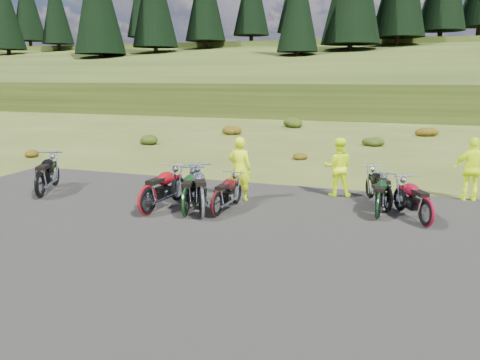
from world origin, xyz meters
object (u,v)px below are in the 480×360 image
(motorcycle_0, at_px, (41,199))
(motorcycle_3, at_px, (202,219))
(motorcycle_7, at_px, (377,220))
(person_middle, at_px, (240,170))

(motorcycle_0, height_order, motorcycle_3, same)
(motorcycle_0, height_order, motorcycle_7, motorcycle_0)
(motorcycle_7, height_order, person_middle, person_middle)
(person_middle, bearing_deg, motorcycle_0, 15.19)
(motorcycle_3, height_order, person_middle, person_middle)
(motorcycle_3, distance_m, person_middle, 2.29)
(motorcycle_0, relative_size, motorcycle_7, 1.19)
(motorcycle_0, bearing_deg, motorcycle_7, -108.20)
(motorcycle_0, bearing_deg, person_middle, -97.70)
(motorcycle_0, distance_m, motorcycle_3, 5.45)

